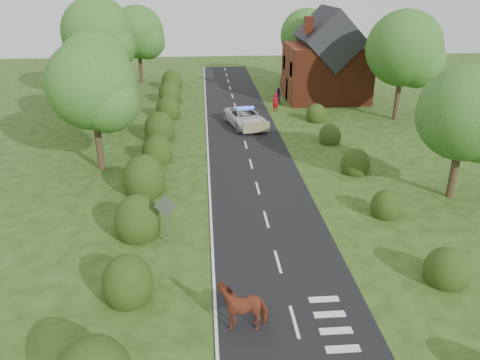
{
  "coord_description": "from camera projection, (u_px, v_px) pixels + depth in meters",
  "views": [
    {
      "loc": [
        -3.09,
        -17.55,
        11.7
      ],
      "look_at": [
        -1.2,
        6.35,
        1.3
      ],
      "focal_mm": 35.0,
      "sensor_mm": 36.0,
      "label": 1
    }
  ],
  "objects": [
    {
      "name": "tree_right_b",
      "position": [
        408.0,
        52.0,
        39.57
      ],
      "size": [
        6.56,
        6.4,
        9.4
      ],
      "color": "#332316",
      "rests_on": "ground"
    },
    {
      "name": "police_van",
      "position": [
        245.0,
        118.0,
        39.74
      ],
      "size": [
        3.78,
        5.98,
        1.68
      ],
      "rotation": [
        0.0,
        0.0,
        0.24
      ],
      "color": "silver",
      "rests_on": "ground"
    },
    {
      "name": "tree_left_c",
      "position": [
        101.0,
        36.0,
        44.69
      ],
      "size": [
        6.97,
        6.8,
        10.22
      ],
      "color": "#332316",
      "rests_on": "ground"
    },
    {
      "name": "tree_left_a",
      "position": [
        96.0,
        89.0,
        28.94
      ],
      "size": [
        5.74,
        5.6,
        8.38
      ],
      "color": "#332316",
      "rests_on": "ground"
    },
    {
      "name": "tree_left_b",
      "position": [
        97.0,
        71.0,
        36.27
      ],
      "size": [
        5.74,
        5.6,
        8.07
      ],
      "color": "#332316",
      "rests_on": "ground"
    },
    {
      "name": "pedestrian_red",
      "position": [
        275.0,
        102.0,
        44.25
      ],
      "size": [
        0.71,
        0.6,
        1.67
      ],
      "primitive_type": "imported",
      "rotation": [
        0.0,
        0.0,
        3.53
      ],
      "color": "#B10411",
      "rests_on": "ground"
    },
    {
      "name": "cow",
      "position": [
        243.0,
        307.0,
        16.93
      ],
      "size": [
        2.13,
        1.2,
        1.48
      ],
      "primitive_type": "imported",
      "rotation": [
        0.0,
        0.0,
        -1.52
      ],
      "color": "brown",
      "rests_on": "ground"
    },
    {
      "name": "tree_right_c",
      "position": [
        309.0,
        37.0,
        54.09
      ],
      "size": [
        6.15,
        6.0,
        8.58
      ],
      "color": "#332316",
      "rests_on": "ground"
    },
    {
      "name": "tree_right_a",
      "position": [
        470.0,
        118.0,
        25.22
      ],
      "size": [
        5.33,
        5.2,
        7.56
      ],
      "color": "#332316",
      "rests_on": "ground"
    },
    {
      "name": "ground",
      "position": [
        278.0,
        262.0,
        20.93
      ],
      "size": [
        120.0,
        120.0,
        0.0
      ],
      "primitive_type": "plane",
      "color": "#243D13"
    },
    {
      "name": "road",
      "position": [
        247.0,
        149.0,
        34.64
      ],
      "size": [
        6.0,
        70.0,
        0.02
      ],
      "primitive_type": "cube",
      "color": "black",
      "rests_on": "ground"
    },
    {
      "name": "road_sign",
      "position": [
        166.0,
        213.0,
        21.74
      ],
      "size": [
        1.06,
        0.08,
        2.53
      ],
      "color": "gray",
      "rests_on": "ground"
    },
    {
      "name": "hedgerow_right",
      "position": [
        350.0,
        158.0,
        31.44
      ],
      "size": [
        2.1,
        45.78,
        2.1
      ],
      "color": "#213A10",
      "rests_on": "ground"
    },
    {
      "name": "house",
      "position": [
        326.0,
        62.0,
        47.54
      ],
      "size": [
        8.0,
        7.4,
        9.17
      ],
      "color": "maroon",
      "rests_on": "ground"
    },
    {
      "name": "tree_left_d",
      "position": [
        140.0,
        34.0,
        54.39
      ],
      "size": [
        6.15,
        6.0,
        8.89
      ],
      "color": "#332316",
      "rests_on": "ground"
    },
    {
      "name": "hedgerow_left",
      "position": [
        154.0,
        158.0,
        30.86
      ],
      "size": [
        2.75,
        50.41,
        3.0
      ],
      "color": "#213A10",
      "rests_on": "ground"
    },
    {
      "name": "road_markings",
      "position": [
        227.0,
        160.0,
        32.63
      ],
      "size": [
        4.96,
        70.0,
        0.01
      ],
      "color": "white",
      "rests_on": "road"
    },
    {
      "name": "pedestrian_purple",
      "position": [
        278.0,
        96.0,
        46.92
      ],
      "size": [
        0.98,
        0.93,
        1.59
      ],
      "primitive_type": "imported",
      "rotation": [
        0.0,
        0.0,
        2.54
      ],
      "color": "#5A185F",
      "rests_on": "ground"
    }
  ]
}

